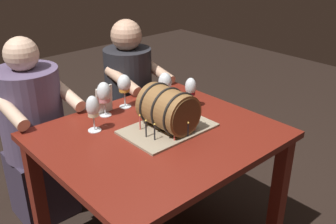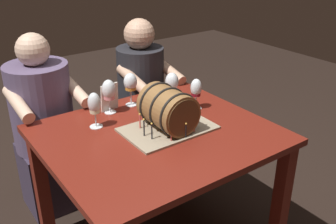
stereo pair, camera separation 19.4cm
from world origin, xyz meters
name	(u,v)px [view 1 (the left image)]	position (x,y,z in m)	size (l,w,h in m)	color
dining_table	(159,152)	(0.00, 0.00, 0.63)	(1.13, 0.98, 0.75)	maroon
barrel_cake	(168,111)	(0.06, -0.01, 0.86)	(0.46, 0.30, 0.23)	gray
wine_glass_white	(93,108)	(-0.23, 0.23, 0.88)	(0.07, 0.07, 0.19)	white
wine_glass_amber	(124,85)	(0.07, 0.37, 0.89)	(0.08, 0.08, 0.20)	white
wine_glass_empty	(165,82)	(0.29, 0.28, 0.87)	(0.08, 0.08, 0.18)	white
wine_glass_rose	(104,94)	(-0.08, 0.35, 0.88)	(0.08, 0.08, 0.20)	white
wine_glass_red	(191,88)	(0.34, 0.11, 0.87)	(0.07, 0.07, 0.18)	white
menu_card	(104,100)	(-0.07, 0.38, 0.83)	(0.11, 0.01, 0.16)	silver
person_seated_left	(35,137)	(-0.35, 0.73, 0.56)	(0.42, 0.49, 1.17)	#372D40
person_seated_right	(130,108)	(0.35, 0.73, 0.53)	(0.37, 0.46, 1.17)	black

